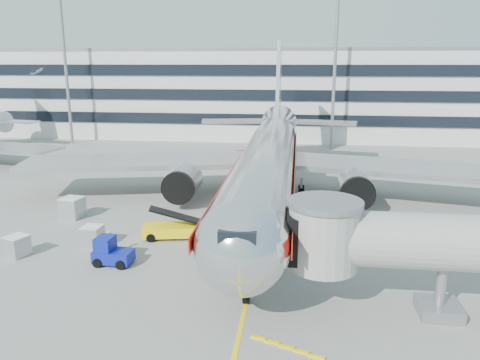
# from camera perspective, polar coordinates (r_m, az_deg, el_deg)

# --- Properties ---
(ground) EXTENTS (180.00, 180.00, 0.00)m
(ground) POSITION_cam_1_polar(r_m,az_deg,el_deg) (34.74, 2.20, -8.38)
(ground) COLOR gray
(ground) RESTS_ON ground
(lead_in_line) EXTENTS (0.25, 70.00, 0.01)m
(lead_in_line) POSITION_cam_1_polar(r_m,az_deg,el_deg) (44.12, 3.30, -3.40)
(lead_in_line) COLOR yellow
(lead_in_line) RESTS_ON ground
(main_jet) EXTENTS (50.95, 48.70, 16.06)m
(main_jet) POSITION_cam_1_polar(r_m,az_deg,el_deg) (44.71, 3.52, 2.44)
(main_jet) COLOR silver
(main_jet) RESTS_ON ground
(jet_bridge) EXTENTS (17.80, 4.50, 7.00)m
(jet_bridge) POSITION_cam_1_polar(r_m,az_deg,el_deg) (27.50, 27.14, -7.56)
(jet_bridge) COLOR silver
(jet_bridge) RESTS_ON ground
(terminal) EXTENTS (150.00, 24.25, 15.60)m
(terminal) POSITION_cam_1_polar(r_m,az_deg,el_deg) (90.13, 5.42, 10.63)
(terminal) COLOR silver
(terminal) RESTS_ON ground
(light_mast_west) EXTENTS (2.40, 1.20, 25.45)m
(light_mast_west) POSITION_cam_1_polar(r_m,az_deg,el_deg) (82.99, -20.62, 14.40)
(light_mast_west) COLOR gray
(light_mast_west) RESTS_ON ground
(light_mast_centre) EXTENTS (2.40, 1.20, 25.45)m
(light_mast_centre) POSITION_cam_1_polar(r_m,az_deg,el_deg) (74.19, 11.57, 15.13)
(light_mast_centre) COLOR gray
(light_mast_centre) RESTS_ON ground
(belt_loader) EXTENTS (5.38, 2.68, 2.51)m
(belt_loader) POSITION_cam_1_polar(r_m,az_deg,el_deg) (36.92, -7.88, -5.93)
(belt_loader) COLOR yellow
(belt_loader) RESTS_ON ground
(baggage_tug) EXTENTS (2.66, 1.81, 1.92)m
(baggage_tug) POSITION_cam_1_polar(r_m,az_deg,el_deg) (33.12, -15.47, -8.51)
(baggage_tug) COLOR #0D1990
(baggage_tug) RESTS_ON ground
(cargo_container_left) EXTENTS (1.47, 1.47, 1.49)m
(cargo_container_left) POSITION_cam_1_polar(r_m,az_deg,el_deg) (36.77, -17.56, -6.50)
(cargo_container_left) COLOR #A5A7AC
(cargo_container_left) RESTS_ON ground
(cargo_container_right) EXTENTS (1.97, 1.97, 1.81)m
(cargo_container_right) POSITION_cam_1_polar(r_m,az_deg,el_deg) (43.67, -19.75, -3.18)
(cargo_container_right) COLOR #A5A7AC
(cargo_container_right) RESTS_ON ground
(cargo_container_front) EXTENTS (1.78, 1.78, 1.45)m
(cargo_container_front) POSITION_cam_1_polar(r_m,az_deg,el_deg) (36.85, -25.53, -7.25)
(cargo_container_front) COLOR #A5A7AC
(cargo_container_front) RESTS_ON ground
(ramp_worker) EXTENTS (0.65, 0.74, 1.71)m
(ramp_worker) POSITION_cam_1_polar(r_m,az_deg,el_deg) (34.80, -15.56, -7.36)
(ramp_worker) COLOR #91FF1A
(ramp_worker) RESTS_ON ground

